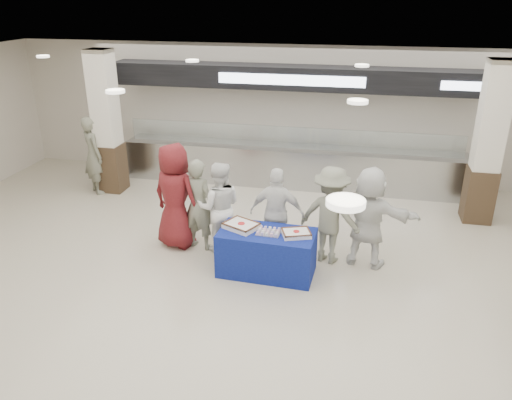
% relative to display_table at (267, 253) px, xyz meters
% --- Properties ---
extents(ground, '(14.00, 14.00, 0.00)m').
position_rel_display_table_xyz_m(ground, '(-0.22, -1.27, -0.38)').
color(ground, beige).
rests_on(ground, ground).
extents(serving_line, '(8.70, 0.85, 2.80)m').
position_rel_display_table_xyz_m(serving_line, '(-0.22, 4.13, 0.78)').
color(serving_line, '#ACAEB3').
rests_on(serving_line, ground).
extents(column_left, '(0.55, 0.55, 3.20)m').
position_rel_display_table_xyz_m(column_left, '(-4.22, 2.93, 1.15)').
color(column_left, '#352518').
rests_on(column_left, ground).
extents(column_right, '(0.55, 0.55, 3.20)m').
position_rel_display_table_xyz_m(column_right, '(3.78, 2.93, 1.15)').
color(column_right, '#352518').
rests_on(column_right, ground).
extents(display_table, '(1.59, 0.85, 0.75)m').
position_rel_display_table_xyz_m(display_table, '(0.00, 0.00, 0.00)').
color(display_table, navy).
rests_on(display_table, ground).
extents(sheet_cake_left, '(0.64, 0.58, 0.10)m').
position_rel_display_table_xyz_m(sheet_cake_left, '(-0.44, 0.06, 0.43)').
color(sheet_cake_left, white).
rests_on(sheet_cake_left, display_table).
extents(sheet_cake_right, '(0.52, 0.47, 0.09)m').
position_rel_display_table_xyz_m(sheet_cake_right, '(0.48, -0.02, 0.42)').
color(sheet_cake_right, white).
rests_on(sheet_cake_right, display_table).
extents(cupcake_tray, '(0.39, 0.30, 0.06)m').
position_rel_display_table_xyz_m(cupcake_tray, '(0.03, -0.04, 0.41)').
color(cupcake_tray, '#AFAFB4').
rests_on(cupcake_tray, display_table).
extents(civilian_maroon, '(1.09, 0.89, 1.93)m').
position_rel_display_table_xyz_m(civilian_maroon, '(-1.78, 0.64, 0.59)').
color(civilian_maroon, maroon).
rests_on(civilian_maroon, ground).
extents(soldier_a, '(0.69, 0.54, 1.69)m').
position_rel_display_table_xyz_m(soldier_a, '(-1.36, 0.64, 0.47)').
color(soldier_a, slate).
rests_on(soldier_a, ground).
extents(chef_tall, '(0.93, 0.80, 1.65)m').
position_rel_display_table_xyz_m(chef_tall, '(-0.98, 0.64, 0.45)').
color(chef_tall, white).
rests_on(chef_tall, ground).
extents(chef_short, '(0.96, 0.43, 1.62)m').
position_rel_display_table_xyz_m(chef_short, '(0.05, 0.64, 0.43)').
color(chef_short, white).
rests_on(chef_short, ground).
extents(soldier_b, '(1.25, 0.95, 1.71)m').
position_rel_display_table_xyz_m(soldier_b, '(0.97, 0.64, 0.48)').
color(soldier_b, slate).
rests_on(soldier_b, ground).
extents(civilian_white, '(1.69, 0.82, 1.75)m').
position_rel_display_table_xyz_m(civilian_white, '(1.59, 0.64, 0.50)').
color(civilian_white, white).
rests_on(civilian_white, ground).
extents(soldier_bg, '(0.77, 0.75, 1.78)m').
position_rel_display_table_xyz_m(soldier_bg, '(-4.53, 2.73, 0.52)').
color(soldier_bg, slate).
rests_on(soldier_bg, ground).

